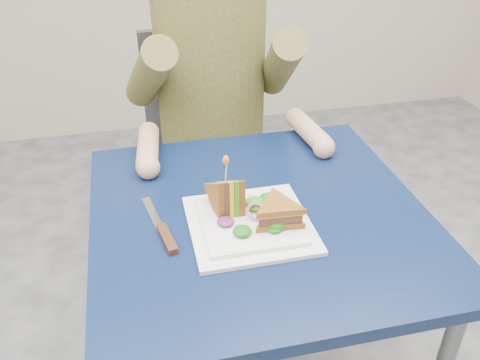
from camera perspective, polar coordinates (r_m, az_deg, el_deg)
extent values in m
cube|color=black|center=(1.16, 2.19, -4.16)|extent=(0.75, 0.75, 0.03)
cylinder|color=#595B5E|center=(1.61, -12.33, -9.47)|extent=(0.04, 0.04, 0.70)
cylinder|color=#595B5E|center=(1.71, 9.63, -6.33)|extent=(0.04, 0.04, 0.70)
cube|color=#47474C|center=(1.81, -3.00, 0.40)|extent=(0.42, 0.40, 0.04)
cube|color=#47474C|center=(1.85, -4.24, 9.86)|extent=(0.42, 0.03, 0.46)
cylinder|color=#47474C|center=(1.80, -7.51, -9.48)|extent=(0.02, 0.02, 0.43)
cylinder|color=#47474C|center=(1.85, 3.73, -7.87)|extent=(0.02, 0.02, 0.43)
cylinder|color=#47474C|center=(2.06, -8.60, -3.32)|extent=(0.02, 0.02, 0.43)
cylinder|color=#47474C|center=(2.11, 1.16, -2.08)|extent=(0.02, 0.02, 0.43)
cylinder|color=#4C4C22|center=(1.61, -3.29, 12.84)|extent=(0.34, 0.34, 0.52)
cylinder|color=brown|center=(1.50, -10.18, 11.54)|extent=(0.15, 0.39, 0.31)
cylinder|color=tan|center=(1.37, -10.30, 3.57)|extent=(0.08, 0.20, 0.06)
sphere|color=tan|center=(1.28, -10.27, 1.38)|extent=(0.06, 0.06, 0.06)
cylinder|color=brown|center=(1.57, 4.51, 12.80)|extent=(0.15, 0.39, 0.31)
cylinder|color=tan|center=(1.45, 7.73, 5.51)|extent=(0.08, 0.20, 0.06)
sphere|color=tan|center=(1.37, 9.40, 3.61)|extent=(0.06, 0.06, 0.06)
cube|color=white|center=(1.10, 1.09, -5.03)|extent=(0.26, 0.26, 0.01)
cube|color=white|center=(1.10, 1.10, -4.61)|extent=(0.21, 0.21, 0.01)
cube|color=silver|center=(1.10, -4.60, -5.65)|extent=(0.02, 0.12, 0.00)
cube|color=silver|center=(1.16, -4.69, -3.21)|extent=(0.02, 0.02, 0.00)
cube|color=silver|center=(1.18, -5.09, -2.47)|extent=(0.01, 0.03, 0.00)
cube|color=silver|center=(1.18, -4.84, -2.45)|extent=(0.01, 0.03, 0.00)
cube|color=silver|center=(1.18, -4.60, -2.44)|extent=(0.01, 0.03, 0.00)
cube|color=silver|center=(1.18, -4.36, -2.43)|extent=(0.01, 0.03, 0.00)
cube|color=silver|center=(1.16, -9.72, -3.77)|extent=(0.04, 0.14, 0.00)
cube|color=black|center=(1.07, -8.19, -6.54)|extent=(0.04, 0.10, 0.01)
cylinder|color=silver|center=(1.09, -8.61, -5.49)|extent=(0.01, 0.01, 0.00)
cylinder|color=silver|center=(1.05, -7.81, -7.03)|extent=(0.01, 0.01, 0.00)
cylinder|color=tan|center=(1.07, -1.57, 0.93)|extent=(0.01, 0.01, 0.06)
ellipsoid|color=orange|center=(1.05, -1.59, 2.23)|extent=(0.01, 0.01, 0.02)
torus|color=#9E4C7A|center=(1.09, 1.81, -3.51)|extent=(0.04, 0.04, 0.02)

